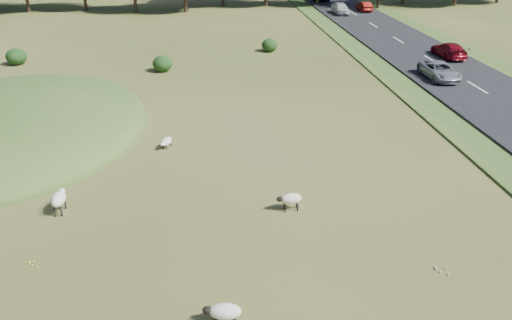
{
  "coord_description": "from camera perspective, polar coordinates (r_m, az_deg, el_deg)",
  "views": [
    {
      "loc": [
        -0.46,
        -17.72,
        11.66
      ],
      "look_at": [
        2.0,
        4.0,
        1.0
      ],
      "focal_mm": 35.0,
      "sensor_mm": 36.0,
      "label": 1
    }
  ],
  "objects": [
    {
      "name": "shrubs",
      "position": [
        46.25,
        -13.67,
        11.53
      ],
      "size": [
        24.28,
        7.4,
        1.42
      ],
      "color": "black",
      "rests_on": "ground"
    },
    {
      "name": "sheep_2",
      "position": [
        21.92,
        3.96,
        -4.46
      ],
      "size": [
        1.16,
        0.57,
        0.83
      ],
      "rotation": [
        0.0,
        0.0,
        3.21
      ],
      "color": "beige",
      "rests_on": "ground"
    },
    {
      "name": "ground",
      "position": [
        39.49,
        -5.57,
        8.7
      ],
      "size": [
        160.0,
        160.0,
        0.0
      ],
      "primitive_type": "plane",
      "color": "#3A4917",
      "rests_on": "ground"
    },
    {
      "name": "car_0",
      "position": [
        71.8,
        12.29,
        16.79
      ],
      "size": [
        1.29,
        3.69,
        1.22
      ],
      "primitive_type": "imported",
      "rotation": [
        0.0,
        0.0,
        3.14
      ],
      "color": "maroon",
      "rests_on": "road"
    },
    {
      "name": "mound",
      "position": [
        33.95,
        -25.91,
        3.2
      ],
      "size": [
        16.0,
        20.0,
        4.0
      ],
      "primitive_type": "ellipsoid",
      "color": "#33561E",
      "rests_on": "ground"
    },
    {
      "name": "car_3",
      "position": [
        68.91,
        9.65,
        16.73
      ],
      "size": [
        1.7,
        4.23,
        1.44
      ],
      "primitive_type": "imported",
      "color": "silver",
      "rests_on": "road"
    },
    {
      "name": "car_4",
      "position": [
        42.1,
        20.24,
        9.56
      ],
      "size": [
        2.08,
        4.5,
        1.25
      ],
      "primitive_type": "imported",
      "color": "#93969A",
      "rests_on": "road"
    },
    {
      "name": "car_1",
      "position": [
        49.22,
        21.2,
        11.65
      ],
      "size": [
        1.81,
        4.46,
        1.29
      ],
      "primitive_type": "imported",
      "rotation": [
        0.0,
        0.0,
        3.14
      ],
      "color": "maroon",
      "rests_on": "road"
    },
    {
      "name": "sheep_3",
      "position": [
        28.31,
        -10.22,
        2.07
      ],
      "size": [
        0.79,
        1.07,
        0.6
      ],
      "rotation": [
        0.0,
        0.0,
        4.25
      ],
      "color": "beige",
      "rests_on": "ground"
    },
    {
      "name": "sheep_1",
      "position": [
        16.49,
        -3.68,
        -16.89
      ],
      "size": [
        1.29,
        0.69,
        0.72
      ],
      "rotation": [
        0.0,
        0.0,
        3.0
      ],
      "color": "beige",
      "rests_on": "ground"
    },
    {
      "name": "sheep_0",
      "position": [
        23.33,
        -21.63,
        -4.14
      ],
      "size": [
        0.62,
        1.33,
        0.96
      ],
      "rotation": [
        0.0,
        0.0,
        1.54
      ],
      "color": "beige",
      "rests_on": "ground"
    },
    {
      "name": "road",
      "position": [
        53.19,
        16.73,
        12.41
      ],
      "size": [
        8.0,
        150.0,
        0.25
      ],
      "primitive_type": "cube",
      "color": "black",
      "rests_on": "ground"
    }
  ]
}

